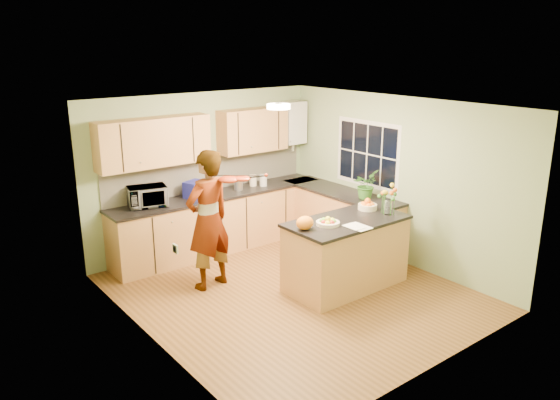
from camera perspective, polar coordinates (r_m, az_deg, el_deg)
floor at (r=7.45m, az=1.30°, el=-9.62°), size 4.50×4.50×0.00m
ceiling at (r=6.74m, az=1.44°, el=9.84°), size 4.00×4.50×0.02m
wall_back at (r=8.79m, az=-7.98°, el=2.97°), size 4.00×0.02×2.50m
wall_front at (r=5.54m, az=16.35°, el=-5.68°), size 4.00×0.02×2.50m
wall_left at (r=5.99m, az=-13.64°, el=-3.78°), size 0.02×4.50×2.50m
wall_right at (r=8.36m, az=12.04°, el=2.07°), size 0.02×4.50×2.50m
back_counter at (r=8.80m, az=-6.23°, el=-2.23°), size 3.64×0.62×0.94m
right_counter at (r=8.92m, az=6.33°, el=-1.98°), size 0.62×2.24×0.94m
splashback at (r=8.84m, az=-7.36°, el=2.73°), size 3.60×0.02×0.52m
upper_cabinets at (r=8.44m, az=-8.59°, el=6.54°), size 3.20×0.34×0.70m
boiler at (r=9.49m, az=1.34°, el=8.09°), size 0.40×0.30×0.86m
window_right at (r=8.68m, az=9.10°, el=4.77°), size 0.01×1.30×1.05m
light_switch at (r=5.47m, az=-10.88°, el=-5.01°), size 0.02×0.09×0.09m
ceiling_lamp at (r=6.98m, az=-0.15°, el=9.75°), size 0.30×0.30×0.07m
peninsula_island at (r=7.50m, az=6.89°, el=-5.53°), size 1.68×0.86×0.96m
fruit_dish at (r=7.09m, az=5.02°, el=-2.27°), size 0.31×0.31×0.11m
orange_bowl at (r=7.79m, az=9.13°, el=-0.51°), size 0.27×0.27×0.16m
flower_vase at (r=7.55m, az=11.30°, el=0.77°), size 0.26×0.26×0.47m
orange_bag at (r=6.89m, az=2.61°, el=-2.40°), size 0.26×0.22×0.18m
papers at (r=7.07m, az=8.16°, el=-2.76°), size 0.23×0.32×0.01m
violinist at (r=7.34m, az=-7.50°, el=-2.10°), size 0.76×0.57×1.91m
violin at (r=7.10m, az=-5.37°, el=2.16°), size 0.70×0.61×0.18m
microwave at (r=8.12m, az=-13.69°, el=0.36°), size 0.61×0.49×0.30m
blue_box at (r=8.46m, az=-8.89°, el=1.12°), size 0.38×0.33×0.25m
kettle at (r=8.80m, az=-4.37°, el=1.75°), size 0.14×0.14×0.27m
jar_cream at (r=9.04m, az=-2.84°, el=2.07°), size 0.15×0.15×0.18m
jar_white at (r=9.02m, az=-1.76°, el=2.06°), size 0.12×0.12×0.19m
potted_plant at (r=8.38m, az=8.91°, el=1.61°), size 0.49×0.47×0.43m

